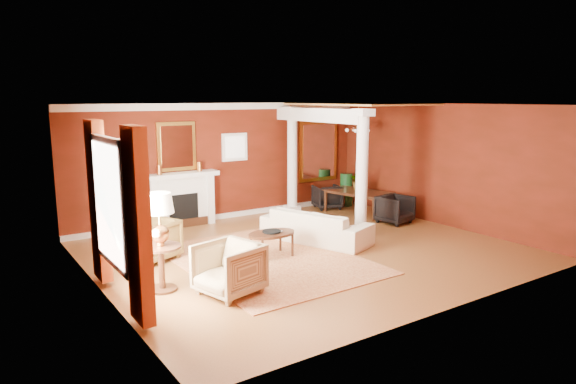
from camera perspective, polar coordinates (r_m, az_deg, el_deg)
ground at (r=10.40m, az=2.11°, el=-6.54°), size 8.00×8.00×0.00m
room_shell at (r=9.99m, az=2.19°, el=4.59°), size 8.04×7.04×2.92m
fireplace at (r=12.46m, az=-11.82°, el=-0.83°), size 1.85×0.42×1.29m
overmantel_mirror at (r=12.41m, az=-12.28°, el=4.97°), size 0.95×0.07×1.15m
flank_window_left at (r=11.94m, az=-19.21°, el=3.93°), size 0.70×0.07×0.70m
flank_window_right at (r=13.07m, az=-5.95°, el=4.98°), size 0.70×0.07×0.70m
left_window at (r=7.85m, az=-18.68°, el=-1.99°), size 0.21×2.55×2.60m
column_front at (r=11.37m, az=8.21°, el=2.21°), size 0.36×0.36×2.80m
column_back at (r=13.47m, az=0.48°, el=3.61°), size 0.36×0.36×2.80m
header_beam at (r=12.49m, az=3.38°, el=8.54°), size 0.30×3.20×0.32m
amber_ceiling at (r=13.10m, az=7.85°, el=9.64°), size 2.30×3.40×0.04m
dining_mirror at (r=14.52m, az=3.38°, el=4.58°), size 1.30×0.07×1.70m
chandelier at (r=13.19m, az=7.80°, el=6.95°), size 0.60×0.62×0.75m
crown_trim at (r=12.90m, az=-7.02°, el=9.43°), size 8.00×0.08×0.16m
base_trim at (r=13.24m, az=-6.75°, el=-2.60°), size 8.00×0.08×0.12m
rug at (r=9.84m, az=-2.32°, el=-7.49°), size 3.13×4.14×0.02m
sofa at (r=10.94m, az=3.14°, el=-3.18°), size 1.48×2.44×0.92m
armchair_leopard at (r=10.03m, az=-14.99°, el=-4.97°), size 1.05×1.07×0.86m
armchair_stripe at (r=8.12m, az=-6.61°, el=-8.21°), size 1.01×1.05×0.90m
coffee_table at (r=9.88m, az=-1.82°, el=-4.77°), size 0.96×0.96×0.49m
coffee_book at (r=9.81m, az=-1.61°, el=-3.90°), size 0.16×0.10×0.23m
side_table at (r=8.28m, az=-14.07°, el=-3.55°), size 0.63×0.63×1.59m
dining_table at (r=13.68m, az=7.87°, el=-0.40°), size 0.96×1.81×0.96m
dining_chair_near at (r=12.80m, az=11.79°, el=-1.76°), size 0.84×0.80×0.75m
dining_chair_far at (r=14.23m, az=4.36°, el=-0.42°), size 0.85×0.82×0.71m
green_urn at (r=14.65m, az=6.48°, el=-0.10°), size 0.39×0.39×0.94m
potted_plant at (r=13.65m, az=7.94°, el=2.54°), size 0.54×0.59×0.43m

